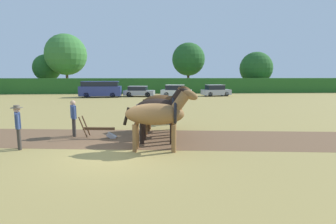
{
  "coord_description": "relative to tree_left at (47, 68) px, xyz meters",
  "views": [
    {
      "loc": [
        1.39,
        -9.43,
        2.91
      ],
      "look_at": [
        2.24,
        3.33,
        1.1
      ],
      "focal_mm": 28.0,
      "sensor_mm": 36.0,
      "label": 1
    }
  ],
  "objects": [
    {
      "name": "plowed_furrow_strip",
      "position": [
        13.69,
        -36.01,
        -4.16
      ],
      "size": [
        33.69,
        7.4,
        0.01
      ],
      "primitive_type": "cube",
      "rotation": [
        0.0,
        0.0,
        -0.11
      ],
      "color": "brown",
      "rests_on": "ground"
    },
    {
      "name": "draft_horse_lead_left",
      "position": [
        18.6,
        -38.42,
        -2.75
      ],
      "size": [
        2.93,
        1.13,
        2.43
      ],
      "rotation": [
        0.0,
        0.0,
        -0.11
      ],
      "color": "brown",
      "rests_on": "ground"
    },
    {
      "name": "tree_center_left",
      "position": [
        4.05,
        -2.0,
        2.18
      ],
      "size": [
        6.92,
        6.92,
        9.81
      ],
      "color": "brown",
      "rests_on": "ground"
    },
    {
      "name": "farmer_at_plow",
      "position": [
        14.67,
        -35.8,
        -3.15
      ],
      "size": [
        0.39,
        0.63,
        1.73
      ],
      "rotation": [
        0.0,
        0.0,
        0.43
      ],
      "color": "#38332D",
      "rests_on": "ground"
    },
    {
      "name": "parked_van",
      "position": [
        11.72,
        -13.06,
        -3.08
      ],
      "size": [
        5.39,
        2.09,
        2.1
      ],
      "rotation": [
        0.0,
        0.0,
        0.01
      ],
      "color": "navy",
      "rests_on": "ground"
    },
    {
      "name": "draft_horse_lead_right",
      "position": [
        18.72,
        -37.19,
        -2.74
      ],
      "size": [
        2.65,
        1.24,
        2.44
      ],
      "rotation": [
        0.0,
        0.0,
        -0.11
      ],
      "color": "black",
      "rests_on": "ground"
    },
    {
      "name": "plow",
      "position": [
        16.06,
        -36.28,
        -3.84
      ],
      "size": [
        1.72,
        0.52,
        1.13
      ],
      "rotation": [
        0.0,
        0.0,
        -0.11
      ],
      "color": "#4C331E",
      "rests_on": "ground"
    },
    {
      "name": "ground_plane",
      "position": [
        16.95,
        -38.9,
        -4.16
      ],
      "size": [
        240.0,
        240.0,
        0.0
      ],
      "primitive_type": "plane",
      "color": "#998447"
    },
    {
      "name": "farmer_onlooker_left",
      "position": [
        13.15,
        -37.92,
        -3.13
      ],
      "size": [
        0.44,
        0.61,
        1.75
      ],
      "rotation": [
        0.0,
        0.0,
        0.48
      ],
      "color": "#38332D",
      "rests_on": "ground"
    },
    {
      "name": "tree_left",
      "position": [
        0.0,
        0.0,
        0.0
      ],
      "size": [
        4.76,
        4.76,
        6.55
      ],
      "color": "#423323",
      "rests_on": "ground"
    },
    {
      "name": "parked_car_center_left",
      "position": [
        21.79,
        -12.88,
        -3.39
      ],
      "size": [
        4.41,
        2.54,
        1.6
      ],
      "rotation": [
        0.0,
        0.0,
        -0.17
      ],
      "color": "silver",
      "rests_on": "ground"
    },
    {
      "name": "farmer_beside_team",
      "position": [
        19.41,
        -33.1,
        -3.21
      ],
      "size": [
        0.44,
        0.54,
        1.65
      ],
      "rotation": [
        0.0,
        0.0,
        0.64
      ],
      "color": "#4C4C4C",
      "rests_on": "ground"
    },
    {
      "name": "tree_center",
      "position": [
        25.26,
        -0.23,
        1.58
      ],
      "size": [
        5.96,
        5.96,
        8.74
      ],
      "color": "#4C3823",
      "rests_on": "ground"
    },
    {
      "name": "parked_car_center",
      "position": [
        27.41,
        -12.29,
        -3.41
      ],
      "size": [
        4.19,
        2.45,
        1.58
      ],
      "rotation": [
        0.0,
        0.0,
        0.2
      ],
      "color": "#A8A8B2",
      "rests_on": "ground"
    },
    {
      "name": "draft_horse_trail_left",
      "position": [
        18.87,
        -35.97,
        -2.86
      ],
      "size": [
        2.87,
        1.15,
        2.37
      ],
      "rotation": [
        0.0,
        0.0,
        -0.11
      ],
      "color": "brown",
      "rests_on": "ground"
    },
    {
      "name": "hedgerow",
      "position": [
        16.95,
        -5.71,
        -2.96
      ],
      "size": [
        75.49,
        1.9,
        2.41
      ],
      "primitive_type": "cube",
      "color": "#286023",
      "rests_on": "ground"
    },
    {
      "name": "tree_center_right",
      "position": [
        37.24,
        -1.99,
        -0.04
      ],
      "size": [
        5.78,
        5.78,
        7.02
      ],
      "color": "#4C3823",
      "rests_on": "ground"
    },
    {
      "name": "draft_horse_trail_right",
      "position": [
        19.0,
        -34.74,
        -2.76
      ],
      "size": [
        2.75,
        1.26,
        2.42
      ],
      "rotation": [
        0.0,
        0.0,
        -0.11
      ],
      "color": "#513319",
      "rests_on": "ground"
    },
    {
      "name": "parked_car_left",
      "position": [
        16.74,
        -12.34,
        -3.47
      ],
      "size": [
        4.33,
        2.43,
        1.43
      ],
      "rotation": [
        0.0,
        0.0,
        -0.15
      ],
      "color": "#9E9EA8",
      "rests_on": "ground"
    }
  ]
}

